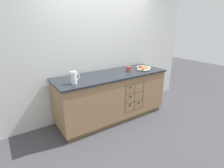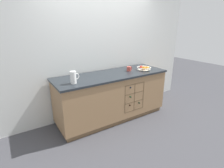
% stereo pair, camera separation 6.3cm
% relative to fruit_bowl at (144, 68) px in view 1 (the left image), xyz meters
% --- Properties ---
extents(ground_plane, '(14.00, 14.00, 0.00)m').
position_rel_fruit_bowl_xyz_m(ground_plane, '(-0.73, 0.10, -0.97)').
color(ground_plane, '#424247').
extents(back_wall, '(4.61, 0.06, 2.55)m').
position_rel_fruit_bowl_xyz_m(back_wall, '(-0.73, 0.53, 0.30)').
color(back_wall, silver).
rests_on(back_wall, ground_plane).
extents(kitchen_island, '(2.25, 0.76, 0.93)m').
position_rel_fruit_bowl_xyz_m(kitchen_island, '(-0.73, 0.10, -0.50)').
color(kitchen_island, brown).
rests_on(kitchen_island, ground_plane).
extents(fruit_bowl, '(0.29, 0.29, 0.09)m').
position_rel_fruit_bowl_xyz_m(fruit_bowl, '(0.00, 0.00, 0.00)').
color(fruit_bowl, silver).
rests_on(fruit_bowl, kitchen_island).
extents(white_pitcher, '(0.15, 0.10, 0.20)m').
position_rel_fruit_bowl_xyz_m(white_pitcher, '(-1.56, -0.05, 0.07)').
color(white_pitcher, white).
rests_on(white_pitcher, kitchen_island).
extents(ceramic_mug, '(0.13, 0.09, 0.09)m').
position_rel_fruit_bowl_xyz_m(ceramic_mug, '(-0.32, 0.11, 0.00)').
color(ceramic_mug, '#B7473D').
rests_on(ceramic_mug, kitchen_island).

